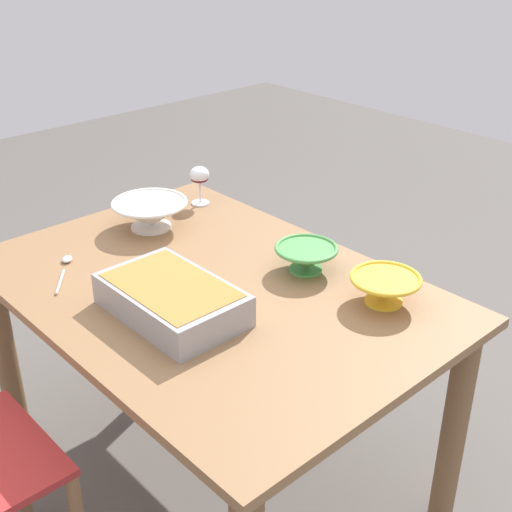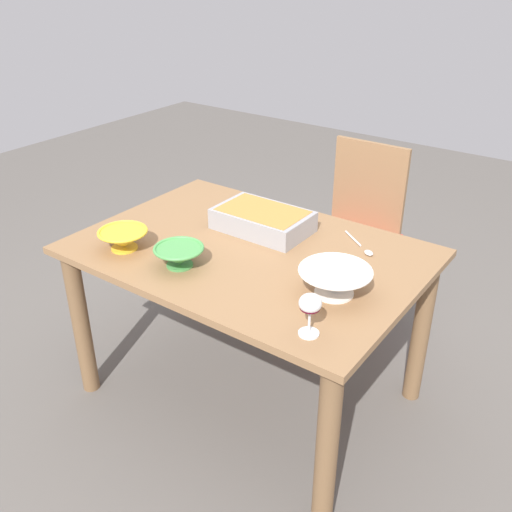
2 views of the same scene
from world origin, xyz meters
TOP-DOWN VIEW (x-y plane):
  - ground_plane at (0.00, 0.00)m, footprint 8.00×8.00m
  - dining_table at (0.00, 0.00)m, footprint 1.33×0.93m
  - wine_glass at (0.48, -0.35)m, footprint 0.07×0.07m
  - casserole_dish at (-0.05, 0.17)m, footprint 0.39×0.24m
  - mixing_bowl at (-0.39, -0.29)m, footprint 0.19×0.19m
  - small_bowl at (0.43, -0.10)m, footprint 0.25×0.25m
  - serving_bowl at (-0.12, -0.26)m, footprint 0.19×0.19m
  - serving_spoon at (0.37, 0.25)m, footprint 0.19×0.15m

SIDE VIEW (x-z plane):
  - ground_plane at x=0.00m, z-range 0.00..0.00m
  - dining_table at x=0.00m, z-range 0.24..0.96m
  - serving_spoon at x=0.37m, z-range 0.72..0.74m
  - serving_bowl at x=-0.12m, z-range 0.73..0.81m
  - mixing_bowl at x=-0.39m, z-range 0.73..0.81m
  - casserole_dish at x=-0.05m, z-range 0.73..0.82m
  - small_bowl at x=0.43m, z-range 0.73..0.83m
  - wine_glass at x=0.48m, z-range 0.75..0.90m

